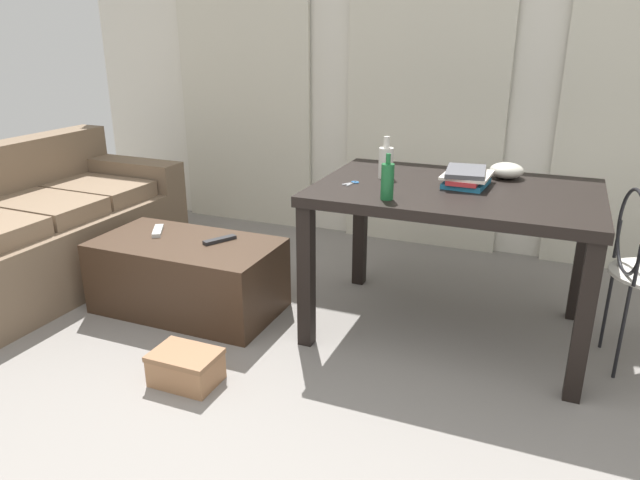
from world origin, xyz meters
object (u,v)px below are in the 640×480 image
bottle_near (387,181)px  bottle_far (386,162)px  coffee_table (188,276)px  craft_table (455,207)px  tv_remote_primary (158,231)px  scissors (352,183)px  bowl (507,170)px  book_stack (466,177)px  couch (37,231)px  shoebox (186,367)px  tv_remote_secondary (220,240)px

bottle_near → bottle_far: (-0.12, 0.38, -0.00)m
coffee_table → bottle_far: size_ratio=4.72×
craft_table → tv_remote_primary: craft_table is taller
scissors → bottle_far: bearing=56.2°
bowl → book_stack: 0.29m
bottle_far → bowl: (0.57, 0.23, -0.04)m
bottle_near → book_stack: 0.48m
couch → craft_table: couch is taller
coffee_table → bottle_near: (1.12, -0.03, 0.65)m
bottle_far → scissors: (-0.12, -0.17, -0.08)m
bowl → craft_table: bearing=-124.6°
craft_table → shoebox: craft_table is taller
craft_table → scissors: scissors is taller
bowl → tv_remote_primary: bowl is taller
bottle_far → shoebox: (-0.60, -0.98, -0.77)m
bottle_far → craft_table: bearing=-8.3°
coffee_table → shoebox: 0.76m
book_stack → shoebox: bearing=-135.7°
scissors → shoebox: bearing=-120.9°
bottle_near → bottle_far: size_ratio=0.97×
bottle_far → book_stack: bottle_far is taller
shoebox → bowl: bearing=46.1°
couch → shoebox: bearing=-22.6°
couch → shoebox: couch is taller
coffee_table → tv_remote_secondary: (0.17, 0.07, 0.21)m
craft_table → tv_remote_secondary: bearing=-169.3°
coffee_table → craft_table: 1.48m
bowl → scissors: bowl is taller
craft_table → shoebox: (-0.97, -0.92, -0.59)m
coffee_table → scissors: 1.07m
scissors → book_stack: bearing=18.3°
couch → book_stack: bearing=8.3°
scissors → tv_remote_primary: 1.18m
bottle_near → bowl: bearing=53.8°
bottle_far → book_stack: bearing=-0.2°
craft_table → tv_remote_primary: bearing=-171.6°
book_stack → tv_remote_primary: size_ratio=1.60×
scissors → shoebox: size_ratio=0.34×
bowl → tv_remote_primary: size_ratio=0.93×
bowl → tv_remote_secondary: bowl is taller
craft_table → bowl: size_ratio=7.89×
tv_remote_primary → book_stack: bearing=-20.9°
book_stack → scissors: bearing=-161.7°
bottle_near → book_stack: bearing=53.2°
coffee_table → bowl: 1.78m
couch → coffee_table: (1.07, 0.01, -0.12)m
couch → bottle_far: size_ratio=8.19×
couch → tv_remote_secondary: (1.25, 0.08, 0.09)m
tv_remote_primary → scissors: bearing=-24.9°
bottle_near → bowl: size_ratio=1.22×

